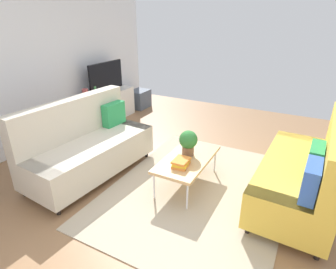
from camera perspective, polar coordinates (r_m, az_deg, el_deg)
The scene contains 15 objects.
ground_plane at distance 3.99m, azimuth 1.86°, elevation -9.70°, with size 7.68×7.68×0.00m, color #936B47.
wall_far at distance 5.25m, azimuth -27.26°, elevation 13.01°, with size 6.40×0.12×2.90m, color silver.
area_rug at distance 3.84m, azimuth 6.34°, elevation -11.22°, with size 2.90×2.20×0.01m, color tan.
couch_beige at distance 4.17m, azimuth -16.32°, elevation -2.21°, with size 1.96×1.00×1.10m.
couch_green at distance 3.72m, azimuth 26.50°, elevation -7.03°, with size 1.94×0.92×1.10m.
coffee_table at distance 3.74m, azimuth 4.04°, elevation -5.17°, with size 1.10×0.56×0.42m.
tv_console at distance 6.27m, azimuth -12.29°, elevation 5.71°, with size 1.40×0.44×0.64m, color silver.
tv at distance 6.10m, azimuth -12.66°, elevation 11.34°, with size 1.00×0.20×0.64m.
storage_trunk at distance 7.08m, azimuth -5.91°, elevation 7.32°, with size 0.52×0.40×0.44m, color #4C5666.
potted_plant at distance 3.72m, azimuth 4.21°, elevation -1.45°, with size 0.25×0.25×0.35m.
table_book_0 at distance 3.52m, azimuth 2.71°, elevation -6.27°, with size 0.24×0.18×0.03m, color orange.
table_book_1 at distance 3.50m, azimuth 2.72°, elevation -5.80°, with size 0.24×0.18×0.03m, color gold.
table_book_2 at distance 3.49m, azimuth 2.73°, elevation -5.37°, with size 0.24×0.18×0.03m, color orange.
vase_0 at distance 5.78m, azimuth -16.70°, elevation 8.07°, with size 0.12×0.12×0.20m, color #B24C4C.
bottle_0 at distance 5.84m, azimuth -14.84°, elevation 8.58°, with size 0.06×0.06×0.22m, color #3F8C4C.
Camera 1 is at (-3.00, -1.45, 2.19)m, focal length 29.48 mm.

